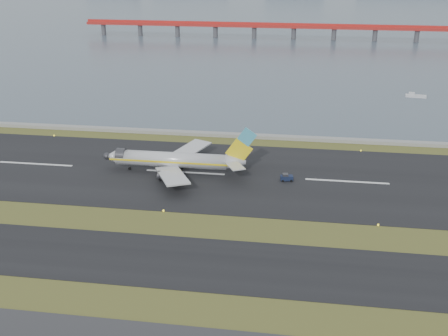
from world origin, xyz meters
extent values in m
plane|color=#3E4B1A|center=(0.00, 0.00, 0.00)|extent=(1000.00, 1000.00, 0.00)
cube|color=black|center=(0.00, -12.00, 0.05)|extent=(1000.00, 18.00, 0.10)
cube|color=black|center=(0.00, 30.00, 0.05)|extent=(1000.00, 45.00, 0.10)
cube|color=#989893|center=(0.00, 60.00, 0.50)|extent=(1000.00, 2.50, 1.00)
cube|color=#445662|center=(0.00, 460.00, 0.00)|extent=(1400.00, 800.00, 1.30)
cube|color=red|center=(20.00, 250.00, 7.50)|extent=(260.00, 5.00, 1.60)
cube|color=red|center=(20.00, 250.00, 9.00)|extent=(260.00, 0.40, 1.40)
cylinder|color=#4C4C51|center=(-76.00, 250.00, 3.00)|extent=(2.80, 2.80, 7.00)
cylinder|color=#4C4C51|center=(20.00, 250.00, 3.00)|extent=(2.80, 2.80, 7.00)
cylinder|color=silver|center=(-3.38, 29.56, 3.50)|extent=(28.00, 3.80, 3.80)
cone|color=silver|center=(-18.98, 29.56, 3.50)|extent=(3.20, 3.80, 3.80)
cone|color=silver|center=(12.82, 29.56, 3.80)|extent=(5.00, 3.80, 3.80)
cube|color=yellow|center=(-3.38, 27.64, 3.50)|extent=(31.00, 0.06, 0.45)
cube|color=yellow|center=(-3.38, 31.48, 3.50)|extent=(31.00, 0.06, 0.45)
cube|color=silver|center=(-1.18, 21.06, 2.80)|extent=(11.31, 15.89, 1.66)
cube|color=silver|center=(-1.18, 38.06, 2.80)|extent=(11.31, 15.89, 1.66)
cylinder|color=#323236|center=(-2.88, 23.56, 1.60)|extent=(4.20, 2.10, 2.10)
cylinder|color=#323236|center=(-2.88, 35.56, 1.60)|extent=(4.20, 2.10, 2.10)
cube|color=yellow|center=(13.62, 29.56, 6.70)|extent=(6.80, 0.35, 6.85)
cube|color=#46A8C8|center=(15.52, 29.56, 10.40)|extent=(4.85, 0.37, 4.90)
cube|color=silver|center=(13.12, 25.76, 4.30)|extent=(5.64, 6.80, 0.22)
cube|color=silver|center=(13.12, 33.36, 4.30)|extent=(5.64, 6.80, 0.22)
cylinder|color=black|center=(-14.38, 29.56, 0.45)|extent=(0.80, 0.28, 0.80)
cylinder|color=black|center=(-1.88, 26.76, 0.55)|extent=(1.00, 0.38, 1.00)
cylinder|color=black|center=(-1.88, 32.36, 0.55)|extent=(1.00, 0.38, 1.00)
cube|color=#141D37|center=(25.48, 28.30, 0.84)|extent=(3.23, 2.16, 1.12)
cube|color=#323236|center=(25.11, 28.24, 1.59)|extent=(1.52, 1.60, 0.65)
cylinder|color=black|center=(24.59, 27.40, 0.33)|extent=(0.69, 0.39, 0.65)
cylinder|color=black|center=(24.34, 28.87, 0.33)|extent=(0.69, 0.39, 0.65)
cylinder|color=black|center=(26.62, 27.74, 0.33)|extent=(0.69, 0.39, 0.65)
cylinder|color=black|center=(26.37, 29.21, 0.33)|extent=(0.69, 0.39, 0.65)
cube|color=silver|center=(70.13, 116.29, 0.43)|extent=(7.74, 3.39, 0.96)
cube|color=silver|center=(68.54, 116.52, 1.28)|extent=(2.36, 2.00, 0.96)
camera|label=1|loc=(28.78, -97.99, 53.39)|focal=45.00mm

